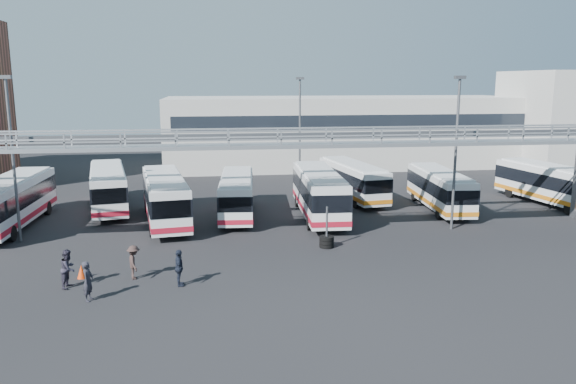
{
  "coord_description": "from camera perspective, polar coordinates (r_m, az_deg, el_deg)",
  "views": [
    {
      "loc": [
        -4.15,
        -27.92,
        9.86
      ],
      "look_at": [
        0.66,
        6.0,
        3.07
      ],
      "focal_mm": 35.0,
      "sensor_mm": 36.0,
      "label": 1
    }
  ],
  "objects": [
    {
      "name": "ground",
      "position": [
        29.9,
        0.37,
        -8.05
      ],
      "size": [
        140.0,
        140.0,
        0.0
      ],
      "primitive_type": "plane",
      "color": "black",
      "rests_on": "ground"
    },
    {
      "name": "gantry",
      "position": [
        34.32,
        -1.06,
        3.91
      ],
      "size": [
        51.4,
        5.15,
        7.1
      ],
      "color": "#989CA1",
      "rests_on": "ground"
    },
    {
      "name": "warehouse",
      "position": [
        68.12,
        5.71,
        6.21
      ],
      "size": [
        42.0,
        14.0,
        8.0
      ],
      "primitive_type": "cube",
      "color": "#9E9E99",
      "rests_on": "ground"
    },
    {
      "name": "building_right",
      "position": [
        73.39,
        27.2,
        6.57
      ],
      "size": [
        14.0,
        12.0,
        11.0
      ],
      "primitive_type": "cube",
      "color": "#B2B2AD",
      "rests_on": "ground"
    },
    {
      "name": "light_pole_left",
      "position": [
        38.05,
        -26.22,
        3.82
      ],
      "size": [
        0.7,
        0.35,
        10.21
      ],
      "color": "#4C4F54",
      "rests_on": "ground"
    },
    {
      "name": "light_pole_mid",
      "position": [
        38.69,
        16.71,
        4.6
      ],
      "size": [
        0.7,
        0.35,
        10.21
      ],
      "color": "#4C4F54",
      "rests_on": "ground"
    },
    {
      "name": "light_pole_back",
      "position": [
        50.75,
        1.21,
        6.53
      ],
      "size": [
        0.7,
        0.35,
        10.21
      ],
      "color": "#4C4F54",
      "rests_on": "ground"
    },
    {
      "name": "bus_1",
      "position": [
        42.51,
        -26.27,
        -0.76
      ],
      "size": [
        2.97,
        11.4,
        3.44
      ],
      "rotation": [
        0.0,
        0.0,
        -0.03
      ],
      "color": "silver",
      "rests_on": "ground"
    },
    {
      "name": "bus_2",
      "position": [
        45.71,
        -17.81,
        0.54
      ],
      "size": [
        4.44,
        11.17,
        3.31
      ],
      "rotation": [
        0.0,
        0.0,
        0.18
      ],
      "color": "silver",
      "rests_on": "ground"
    },
    {
      "name": "bus_3",
      "position": [
        40.42,
        -12.4,
        -0.44
      ],
      "size": [
        4.18,
        11.47,
        3.41
      ],
      "rotation": [
        0.0,
        0.0,
        0.14
      ],
      "color": "silver",
      "rests_on": "ground"
    },
    {
      "name": "bus_4",
      "position": [
        41.6,
        -5.21,
        -0.16
      ],
      "size": [
        3.1,
        10.26,
        3.07
      ],
      "rotation": [
        0.0,
        0.0,
        -0.08
      ],
      "color": "silver",
      "rests_on": "ground"
    },
    {
      "name": "bus_5",
      "position": [
        41.13,
        3.15,
        0.04
      ],
      "size": [
        3.13,
        11.48,
        3.46
      ],
      "rotation": [
        0.0,
        0.0,
        -0.04
      ],
      "color": "silver",
      "rests_on": "ground"
    },
    {
      "name": "bus_6",
      "position": [
        47.63,
        6.58,
        1.3
      ],
      "size": [
        3.79,
        10.51,
        3.12
      ],
      "rotation": [
        0.0,
        0.0,
        0.14
      ],
      "color": "silver",
      "rests_on": "ground"
    },
    {
      "name": "bus_7",
      "position": [
        45.14,
        15.14,
        0.39
      ],
      "size": [
        3.15,
        10.26,
        3.07
      ],
      "rotation": [
        0.0,
        0.0,
        -0.08
      ],
      "color": "silver",
      "rests_on": "ground"
    },
    {
      "name": "bus_9",
      "position": [
        49.91,
        25.09,
        0.83
      ],
      "size": [
        4.07,
        10.91,
        3.24
      ],
      "rotation": [
        0.0,
        0.0,
        0.15
      ],
      "color": "silver",
      "rests_on": "ground"
    },
    {
      "name": "pedestrian_a",
      "position": [
        27.35,
        -19.66,
        -8.52
      ],
      "size": [
        0.56,
        0.75,
        1.87
      ],
      "primitive_type": "imported",
      "rotation": [
        0.0,
        0.0,
        1.4
      ],
      "color": "#22222A",
      "rests_on": "ground"
    },
    {
      "name": "pedestrian_b",
      "position": [
        29.39,
        -21.41,
        -7.24
      ],
      "size": [
        0.89,
        1.05,
        1.91
      ],
      "primitive_type": "imported",
      "rotation": [
        0.0,
        0.0,
        1.37
      ],
      "color": "#25222F",
      "rests_on": "ground"
    },
    {
      "name": "pedestrian_c",
      "position": [
        29.58,
        -15.39,
        -6.9
      ],
      "size": [
        0.89,
        1.25,
        1.75
      ],
      "primitive_type": "imported",
      "rotation": [
        0.0,
        0.0,
        1.8
      ],
      "color": "#312320",
      "rests_on": "ground"
    },
    {
      "name": "pedestrian_d",
      "position": [
        28.07,
        -11.0,
        -7.58
      ],
      "size": [
        0.53,
        1.11,
        1.84
      ],
      "primitive_type": "imported",
      "rotation": [
        0.0,
        0.0,
        1.65
      ],
      "color": "black",
      "rests_on": "ground"
    },
    {
      "name": "cone_right",
      "position": [
        30.65,
        -20.24,
        -7.58
      ],
      "size": [
        0.56,
        0.56,
        0.71
      ],
      "primitive_type": "cone",
      "rotation": [
        0.0,
        0.0,
        0.32
      ],
      "color": "red",
      "rests_on": "ground"
    },
    {
      "name": "tire_stack",
      "position": [
        33.99,
        3.94,
        -4.94
      ],
      "size": [
        0.88,
        0.88,
        2.51
      ],
      "color": "black",
      "rests_on": "ground"
    }
  ]
}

